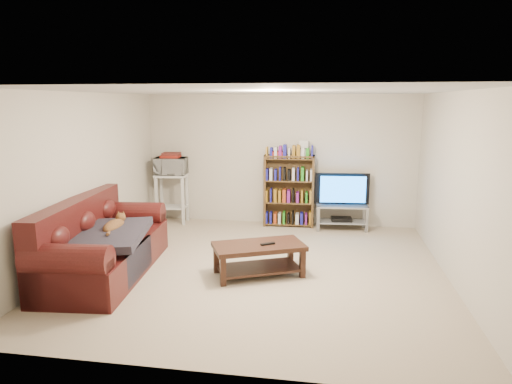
% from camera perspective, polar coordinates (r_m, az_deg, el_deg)
% --- Properties ---
extents(floor, '(5.00, 5.00, 0.00)m').
position_cam_1_polar(floor, '(6.39, 0.31, -9.56)').
color(floor, '#C0AD8F').
rests_on(floor, ground).
extents(ceiling, '(5.00, 5.00, 0.00)m').
position_cam_1_polar(ceiling, '(5.97, 0.34, 12.50)').
color(ceiling, white).
rests_on(ceiling, ground).
extents(wall_back, '(5.00, 0.00, 5.00)m').
position_cam_1_polar(wall_back, '(8.52, 2.94, 4.02)').
color(wall_back, beige).
rests_on(wall_back, ground).
extents(wall_front, '(5.00, 0.00, 5.00)m').
position_cam_1_polar(wall_front, '(3.68, -5.76, -5.68)').
color(wall_front, beige).
rests_on(wall_front, ground).
extents(wall_left, '(0.00, 5.00, 5.00)m').
position_cam_1_polar(wall_left, '(6.90, -20.64, 1.61)').
color(wall_left, beige).
rests_on(wall_left, ground).
extents(wall_right, '(0.00, 5.00, 5.00)m').
position_cam_1_polar(wall_right, '(6.20, 23.81, 0.35)').
color(wall_right, beige).
rests_on(wall_right, ground).
extents(sofa, '(1.23, 2.45, 1.01)m').
position_cam_1_polar(sofa, '(6.46, -18.98, -6.67)').
color(sofa, '#441211').
rests_on(sofa, floor).
extents(blanket, '(1.11, 1.32, 0.20)m').
position_cam_1_polar(blanket, '(6.18, -18.04, -5.16)').
color(blanket, '#2C2933').
rests_on(blanket, sofa).
extents(cat, '(0.32, 0.67, 0.19)m').
position_cam_1_polar(cat, '(6.36, -17.35, -4.11)').
color(cat, brown).
rests_on(cat, sofa).
extents(coffee_table, '(1.31, 1.02, 0.43)m').
position_cam_1_polar(coffee_table, '(6.07, 0.35, -7.69)').
color(coffee_table, black).
rests_on(coffee_table, floor).
extents(remote, '(0.19, 0.15, 0.02)m').
position_cam_1_polar(remote, '(6.01, 1.47, -6.49)').
color(remote, black).
rests_on(remote, coffee_table).
extents(tv_stand, '(0.94, 0.48, 0.45)m').
position_cam_1_polar(tv_stand, '(8.33, 10.65, -2.57)').
color(tv_stand, '#999EA3').
rests_on(tv_stand, floor).
extents(television, '(0.98, 0.21, 0.56)m').
position_cam_1_polar(television, '(8.24, 10.75, 0.30)').
color(television, black).
rests_on(television, tv_stand).
extents(dvd_player, '(0.38, 0.28, 0.06)m').
position_cam_1_polar(dvd_player, '(8.36, 10.62, -3.36)').
color(dvd_player, black).
rests_on(dvd_player, tv_stand).
extents(bookshelf, '(0.92, 0.32, 1.32)m').
position_cam_1_polar(bookshelf, '(8.38, 4.13, 0.27)').
color(bookshelf, '#4E371B').
rests_on(bookshelf, floor).
extents(shelf_clutter, '(0.67, 0.23, 0.28)m').
position_cam_1_polar(shelf_clutter, '(8.28, 4.89, 5.32)').
color(shelf_clutter, silver).
rests_on(shelf_clutter, bookshelf).
extents(microwave_stand, '(0.61, 0.47, 0.93)m').
position_cam_1_polar(microwave_stand, '(8.77, -10.46, 0.03)').
color(microwave_stand, silver).
rests_on(microwave_stand, floor).
extents(microwave, '(0.60, 0.43, 0.32)m').
position_cam_1_polar(microwave, '(8.69, -10.58, 3.22)').
color(microwave, silver).
rests_on(microwave, microwave_stand).
extents(game_boxes, '(0.36, 0.32, 0.05)m').
position_cam_1_polar(game_boxes, '(8.66, -10.62, 4.42)').
color(game_boxes, maroon).
rests_on(game_boxes, microwave).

